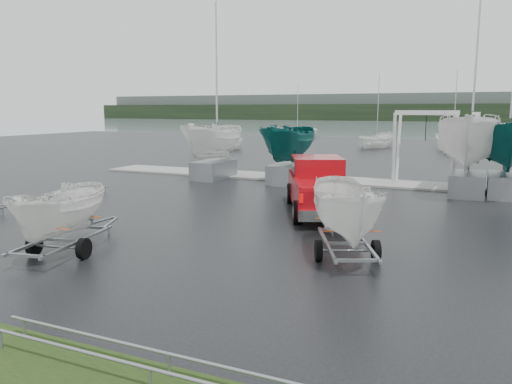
% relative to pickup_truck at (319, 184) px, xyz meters
% --- Properties ---
extents(ground_plane, '(120.00, 120.00, 0.00)m').
position_rel_pickup_truck_xyz_m(ground_plane, '(-2.26, -4.28, -1.14)').
color(ground_plane, black).
rests_on(ground_plane, ground).
extents(lake, '(300.00, 300.00, 0.00)m').
position_rel_pickup_truck_xyz_m(lake, '(-2.26, 95.72, -1.14)').
color(lake, gray).
rests_on(lake, ground).
extents(dock, '(30.00, 3.00, 0.12)m').
position_rel_pickup_truck_xyz_m(dock, '(-2.26, 8.72, -1.09)').
color(dock, '#999993').
rests_on(dock, ground).
extents(treeline, '(300.00, 8.00, 6.00)m').
position_rel_pickup_truck_xyz_m(treeline, '(-2.26, 165.72, 1.86)').
color(treeline, black).
rests_on(treeline, ground).
extents(far_hill, '(300.00, 6.00, 10.00)m').
position_rel_pickup_truck_xyz_m(far_hill, '(-2.26, 173.72, 3.86)').
color(far_hill, '#4C5651').
rests_on(far_hill, ground).
extents(pickup_truck, '(4.67, 6.89, 2.18)m').
position_rel_pickup_truck_xyz_m(pickup_truck, '(0.00, 0.00, 0.00)').
color(pickup_truck, '#9B0810').
rests_on(pickup_truck, ground).
extents(trailer_hitched, '(2.53, 3.77, 5.11)m').
position_rel_pickup_truck_xyz_m(trailer_hitched, '(2.75, -6.23, 1.63)').
color(trailer_hitched, gray).
rests_on(trailer_hitched, ground).
extents(trailer_parked, '(1.91, 3.76, 4.53)m').
position_rel_pickup_truck_xyz_m(trailer_parked, '(-4.84, -9.24, 1.33)').
color(trailer_parked, gray).
rests_on(trailer_parked, ground).
extents(boat_hoist, '(3.30, 2.18, 4.12)m').
position_rel_pickup_truck_xyz_m(boat_hoist, '(3.25, 8.72, 1.53)').
color(boat_hoist, silver).
rests_on(boat_hoist, ground).
extents(keelboat_0, '(2.26, 3.20, 10.42)m').
position_rel_pickup_truck_xyz_m(keelboat_0, '(-8.71, 6.72, 2.43)').
color(keelboat_0, gray).
rests_on(keelboat_0, ground).
extents(keelboat_1, '(2.22, 3.20, 6.99)m').
position_rel_pickup_truck_xyz_m(keelboat_1, '(-3.92, 6.92, 2.35)').
color(keelboat_1, gray).
rests_on(keelboat_1, ground).
extents(keelboat_2, '(2.90, 3.20, 11.08)m').
position_rel_pickup_truck_xyz_m(keelboat_2, '(5.53, 6.72, 3.48)').
color(keelboat_2, gray).
rests_on(keelboat_2, ground).
extents(keelboat_3, '(2.59, 3.20, 10.76)m').
position_rel_pickup_truck_xyz_m(keelboat_3, '(7.23, 7.02, 2.98)').
color(keelboat_3, gray).
rests_on(keelboat_3, ground).
extents(mast_rack_0, '(0.56, 6.50, 0.06)m').
position_rel_pickup_truck_xyz_m(mast_rack_0, '(-11.26, -3.28, -0.79)').
color(mast_rack_0, gray).
rests_on(mast_rack_0, ground).
extents(mast_rack_2, '(7.00, 0.56, 0.06)m').
position_rel_pickup_truck_xyz_m(mast_rack_2, '(1.74, -13.78, -0.79)').
color(mast_rack_2, gray).
rests_on(mast_rack_2, ground).
extents(moored_boat_0, '(3.18, 3.19, 10.97)m').
position_rel_pickup_truck_xyz_m(moored_boat_0, '(-18.90, 25.64, -1.13)').
color(moored_boat_0, white).
rests_on(moored_boat_0, ground).
extents(moored_boat_1, '(3.16, 3.20, 11.29)m').
position_rel_pickup_truck_xyz_m(moored_boat_1, '(-4.53, 36.09, -1.13)').
color(moored_boat_1, white).
rests_on(moored_boat_1, ground).
extents(moored_boat_2, '(3.48, 3.52, 11.52)m').
position_rel_pickup_truck_xyz_m(moored_boat_2, '(3.40, 34.26, -1.13)').
color(moored_boat_2, white).
rests_on(moored_boat_2, ground).
extents(moored_boat_4, '(3.27, 3.25, 11.14)m').
position_rel_pickup_truck_xyz_m(moored_boat_4, '(-19.81, 52.91, -1.13)').
color(moored_boat_4, white).
rests_on(moored_boat_4, ground).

